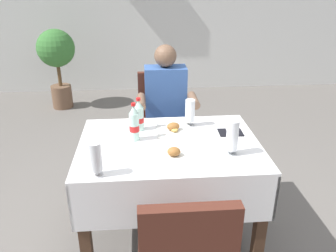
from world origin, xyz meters
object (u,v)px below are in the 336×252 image
object	(u,v)px
beer_glass_left	(96,159)
cola_bottle_secondary	(134,124)
seated_diner_far	(166,108)
plate_far_diner	(174,129)
napkin_cutlery_set	(231,132)
plate_near_camera	(174,155)
cola_bottle_primary	(139,116)
beer_glass_right	(232,138)
main_dining_table	(169,164)
chair_far_diner_seat	(162,120)
beer_glass_middle	(190,112)
potted_plant_corner	(57,56)

from	to	relation	value
beer_glass_left	cola_bottle_secondary	bearing A→B (deg)	64.41
seated_diner_far	plate_far_diner	bearing A→B (deg)	-88.39
seated_diner_far	napkin_cutlery_set	bearing A→B (deg)	-55.43
seated_diner_far	plate_near_camera	world-z (taller)	seated_diner_far
seated_diner_far	cola_bottle_primary	size ratio (longest dim) A/B	5.10
beer_glass_left	cola_bottle_primary	xyz separation A→B (m)	(0.24, 0.61, 0.00)
plate_far_diner	cola_bottle_primary	world-z (taller)	cola_bottle_primary
plate_near_camera	beer_glass_right	size ratio (longest dim) A/B	1.06
beer_glass_left	napkin_cutlery_set	distance (m)	1.03
beer_glass_right	cola_bottle_primary	world-z (taller)	cola_bottle_primary
main_dining_table	cola_bottle_primary	size ratio (longest dim) A/B	4.96
chair_far_diner_seat	beer_glass_middle	world-z (taller)	chair_far_diner_seat
beer_glass_left	cola_bottle_primary	bearing A→B (deg)	68.26
seated_diner_far	plate_far_diner	xyz separation A→B (m)	(0.02, -0.55, 0.05)
cola_bottle_secondary	beer_glass_right	bearing A→B (deg)	-22.83
chair_far_diner_seat	beer_glass_right	world-z (taller)	beer_glass_right
seated_diner_far	beer_glass_left	xyz separation A→B (m)	(-0.48, -1.11, 0.14)
plate_near_camera	cola_bottle_secondary	bearing A→B (deg)	132.53
plate_near_camera	beer_glass_middle	xyz separation A→B (m)	(0.17, 0.48, 0.09)
main_dining_table	chair_far_diner_seat	bearing A→B (deg)	90.00
plate_far_diner	cola_bottle_primary	xyz separation A→B (m)	(-0.25, 0.05, 0.09)
seated_diner_far	cola_bottle_primary	xyz separation A→B (m)	(-0.24, -0.50, 0.14)
main_dining_table	beer_glass_left	bearing A→B (deg)	-139.70
main_dining_table	beer_glass_middle	distance (m)	0.43
beer_glass_middle	plate_near_camera	bearing A→B (deg)	-109.04
main_dining_table	cola_bottle_secondary	bearing A→B (deg)	164.88
cola_bottle_secondary	napkin_cutlery_set	world-z (taller)	cola_bottle_secondary
napkin_cutlery_set	main_dining_table	bearing A→B (deg)	-165.35
cola_bottle_primary	chair_far_diner_seat	bearing A→B (deg)	71.64
plate_near_camera	beer_glass_left	distance (m)	0.50
main_dining_table	seated_diner_far	distance (m)	0.74
seated_diner_far	cola_bottle_primary	bearing A→B (deg)	-115.26
chair_far_diner_seat	potted_plant_corner	bearing A→B (deg)	124.86
chair_far_diner_seat	beer_glass_left	xyz separation A→B (m)	(-0.44, -1.22, 0.30)
main_dining_table	beer_glass_left	world-z (taller)	beer_glass_left
chair_far_diner_seat	cola_bottle_primary	xyz separation A→B (m)	(-0.20, -0.61, 0.30)
cola_bottle_primary	potted_plant_corner	size ratio (longest dim) A/B	0.22
beer_glass_middle	potted_plant_corner	xyz separation A→B (m)	(-1.51, 2.48, -0.11)
main_dining_table	beer_glass_middle	xyz separation A→B (m)	(0.18, 0.27, 0.28)
beer_glass_middle	cola_bottle_secondary	world-z (taller)	cola_bottle_secondary
chair_far_diner_seat	cola_bottle_secondary	xyz separation A→B (m)	(-0.23, -0.78, 0.31)
seated_diner_far	plate_far_diner	distance (m)	0.55
beer_glass_left	cola_bottle_secondary	xyz separation A→B (m)	(0.21, 0.44, 0.01)
cola_bottle_primary	potted_plant_corner	xyz separation A→B (m)	(-1.13, 2.52, -0.11)
cola_bottle_secondary	potted_plant_corner	xyz separation A→B (m)	(-1.10, 2.69, -0.12)
plate_far_diner	napkin_cutlery_set	bearing A→B (deg)	-9.02
cola_bottle_primary	cola_bottle_secondary	xyz separation A→B (m)	(-0.03, -0.17, 0.01)
beer_glass_left	napkin_cutlery_set	xyz separation A→B (m)	(0.90, 0.50, -0.10)
main_dining_table	beer_glass_right	xyz separation A→B (m)	(0.38, -0.20, 0.28)
napkin_cutlery_set	potted_plant_corner	size ratio (longest dim) A/B	0.17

